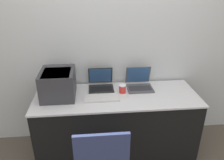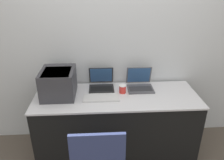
# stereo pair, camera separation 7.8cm
# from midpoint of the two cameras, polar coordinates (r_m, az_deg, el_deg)

# --- Properties ---
(wall_back) EXTENTS (8.00, 0.05, 2.60)m
(wall_back) POSITION_cam_midpoint_polar(r_m,az_deg,el_deg) (2.67, 1.49, 9.72)
(wall_back) COLOR silver
(wall_back) RESTS_ON ground_plane
(table) EXTENTS (1.87, 0.67, 0.79)m
(table) POSITION_cam_midpoint_polar(r_m,az_deg,el_deg) (2.71, 1.98, -11.35)
(table) COLOR black
(table) RESTS_ON ground_plane
(printer) EXTENTS (0.36, 0.41, 0.31)m
(printer) POSITION_cam_midpoint_polar(r_m,az_deg,el_deg) (2.49, -12.97, -0.53)
(printer) COLOR #333338
(printer) RESTS_ON table
(laptop_left) EXTENTS (0.30, 0.30, 0.23)m
(laptop_left) POSITION_cam_midpoint_polar(r_m,az_deg,el_deg) (2.65, -1.96, -1.00)
(laptop_left) COLOR black
(laptop_left) RESTS_ON table
(laptop_right) EXTENTS (0.31, 0.29, 0.24)m
(laptop_right) POSITION_cam_midpoint_polar(r_m,az_deg,el_deg) (2.67, 8.10, -0.99)
(laptop_right) COLOR #4C4C51
(laptop_right) RESTS_ON table
(external_keyboard) EXTENTS (0.39, 0.17, 0.02)m
(external_keyboard) POSITION_cam_midpoint_polar(r_m,az_deg,el_deg) (2.43, -1.93, -4.66)
(external_keyboard) COLOR silver
(external_keyboard) RESTS_ON table
(coffee_cup) EXTENTS (0.08, 0.08, 0.10)m
(coffee_cup) POSITION_cam_midpoint_polar(r_m,az_deg,el_deg) (2.54, 3.66, -2.34)
(coffee_cup) COLOR red
(coffee_cup) RESTS_ON table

